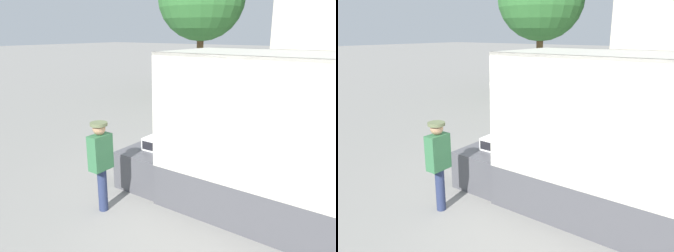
# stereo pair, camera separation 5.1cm
# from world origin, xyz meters

# --- Properties ---
(ground_plane) EXTENTS (160.00, 160.00, 0.00)m
(ground_plane) POSITION_xyz_m (0.00, 0.00, 0.00)
(ground_plane) COLOR gray
(tailgate_deck) EXTENTS (1.17, 2.09, 0.84)m
(tailgate_deck) POSITION_xyz_m (-0.58, 0.00, 0.42)
(tailgate_deck) COLOR #4C4C51
(tailgate_deck) RESTS_ON ground
(microwave) EXTENTS (0.46, 0.42, 0.27)m
(microwave) POSITION_xyz_m (-0.52, -0.37, 0.98)
(microwave) COLOR white
(microwave) RESTS_ON tailgate_deck
(portable_generator) EXTENTS (0.68, 0.51, 0.59)m
(portable_generator) POSITION_xyz_m (-0.60, 0.40, 1.07)
(portable_generator) COLOR black
(portable_generator) RESTS_ON tailgate_deck
(worker_person) EXTENTS (0.32, 0.44, 1.79)m
(worker_person) POSITION_xyz_m (-0.65, -1.86, 1.11)
(worker_person) COLOR navy
(worker_person) RESTS_ON ground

